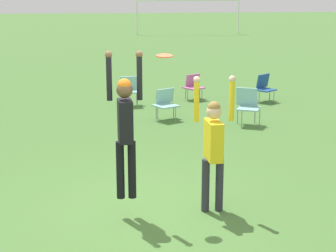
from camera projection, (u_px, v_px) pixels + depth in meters
The scene contains 10 objects.
ground_plane at pixel (141, 210), 8.65m from camera, with size 120.00×120.00×0.00m, color #4C7A38.
person_jumping at pixel (125, 122), 8.07m from camera, with size 0.53×0.39×2.19m.
person_defending at pixel (213, 141), 8.37m from camera, with size 0.63×0.49×2.10m.
frisbee at pixel (165, 56), 7.99m from camera, with size 0.24×0.24×0.04m.
camping_chair_0 at pixel (264, 86), 16.55m from camera, with size 0.72×0.80×0.80m.
camping_chair_2 at pixel (129, 88), 15.98m from camera, with size 0.59×0.63×0.83m.
camping_chair_3 at pixel (248, 104), 13.79m from camera, with size 0.69×0.75×0.91m.
camping_chair_4 at pixel (165, 102), 14.34m from camera, with size 0.73×0.79×0.78m.
camping_chair_5 at pixel (193, 85), 16.85m from camera, with size 0.70×0.77×0.75m.
soccer_goal at pixel (188, 7), 38.14m from camera, with size 7.10×0.10×2.35m.
Camera 1 is at (-0.41, -8.07, 3.40)m, focal length 60.00 mm.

